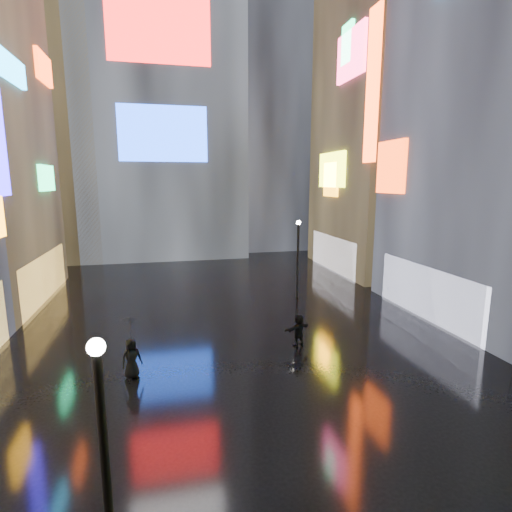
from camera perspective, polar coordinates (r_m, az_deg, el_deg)
name	(u,v)px	position (r m, az deg, el deg)	size (l,w,h in m)	color
ground	(225,316)	(23.54, -4.43, -8.50)	(140.00, 140.00, 0.00)	black
building_right_far	(392,106)	(37.85, 18.86, 19.63)	(10.28, 12.00, 28.00)	black
tower_main	(159,52)	(47.87, -13.64, 26.48)	(16.00, 14.20, 42.00)	black
tower_flank_right	(266,101)	(50.41, 1.38, 21.25)	(12.00, 12.00, 34.00)	black
tower_flank_left	(47,126)	(45.62, -27.72, 16.12)	(10.00, 10.00, 26.00)	black
lamp_near	(105,462)	(8.14, -20.76, -25.83)	(0.30, 0.30, 5.20)	black
lamp_far	(298,254)	(26.52, 6.01, 0.24)	(0.30, 0.30, 5.20)	black
pedestrian_4	(132,358)	(16.99, -17.36, -13.80)	(0.79, 0.52, 1.63)	black
pedestrian_5	(299,330)	(19.28, 6.11, -10.47)	(1.44, 0.46, 1.56)	black
umbrella_2	(130,328)	(16.52, -17.60, -9.83)	(0.96, 0.98, 0.88)	black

